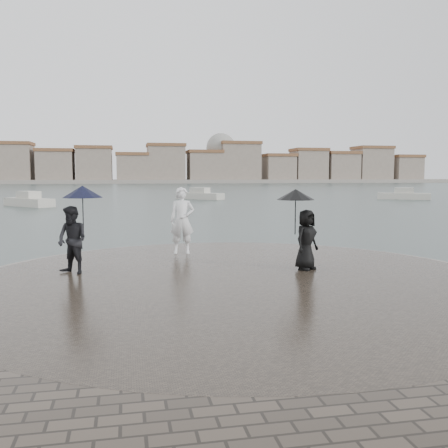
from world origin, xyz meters
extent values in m
plane|color=#2B3835|center=(0.00, 0.00, 0.00)|extent=(400.00, 400.00, 0.00)
cylinder|color=gray|center=(0.00, 3.50, 0.16)|extent=(12.50, 12.50, 0.32)
cylinder|color=#2D261E|center=(0.00, 3.50, 0.18)|extent=(11.90, 11.90, 0.36)
imported|color=white|center=(-0.75, 7.28, 1.33)|extent=(0.76, 0.56, 1.93)
imported|color=black|center=(-3.59, 4.78, 1.15)|extent=(0.97, 0.95, 1.57)
cylinder|color=black|center=(-3.34, 4.88, 1.71)|extent=(0.02, 0.02, 0.90)
cone|color=black|center=(-3.34, 4.88, 2.26)|extent=(0.95, 0.95, 0.28)
imported|color=black|center=(1.91, 4.20, 1.09)|extent=(0.85, 0.79, 1.46)
cylinder|color=black|center=(1.66, 4.30, 1.66)|extent=(0.02, 0.02, 0.90)
cone|color=black|center=(1.66, 4.30, 2.18)|extent=(0.92, 0.92, 0.26)
cube|color=gray|center=(0.00, 163.00, 0.60)|extent=(260.00, 20.00, 1.20)
cube|color=gray|center=(-37.00, 160.00, 6.00)|extent=(12.00, 10.00, 12.00)
cube|color=brown|center=(-37.00, 160.00, 12.50)|extent=(12.60, 10.60, 1.00)
cube|color=gray|center=(-24.00, 160.00, 5.00)|extent=(11.00, 10.00, 10.00)
cube|color=brown|center=(-24.00, 160.00, 10.50)|extent=(11.60, 10.60, 1.00)
cube|color=gray|center=(-12.00, 160.00, 5.50)|extent=(11.00, 10.00, 11.00)
cube|color=brown|center=(-12.00, 160.00, 11.50)|extent=(11.60, 10.60, 1.00)
cube|color=gray|center=(0.00, 160.00, 4.50)|extent=(10.00, 10.00, 9.00)
cube|color=brown|center=(0.00, 160.00, 9.50)|extent=(10.60, 10.60, 1.00)
cube|color=gray|center=(11.00, 160.00, 6.00)|extent=(12.00, 10.00, 12.00)
cube|color=brown|center=(11.00, 160.00, 12.50)|extent=(12.60, 10.60, 1.00)
cube|color=gray|center=(24.00, 160.00, 5.00)|extent=(11.00, 10.00, 10.00)
cube|color=brown|center=(24.00, 160.00, 10.50)|extent=(11.60, 10.60, 1.00)
cube|color=gray|center=(36.00, 160.00, 6.50)|extent=(13.00, 10.00, 13.00)
cube|color=brown|center=(36.00, 160.00, 13.50)|extent=(13.60, 10.60, 1.00)
cube|color=gray|center=(50.00, 160.00, 4.50)|extent=(10.00, 10.00, 9.00)
cube|color=brown|center=(50.00, 160.00, 9.50)|extent=(10.60, 10.60, 1.00)
cube|color=gray|center=(61.00, 160.00, 5.50)|extent=(11.00, 10.00, 11.00)
cube|color=brown|center=(61.00, 160.00, 11.50)|extent=(11.60, 10.60, 1.00)
cube|color=gray|center=(73.00, 160.00, 5.00)|extent=(11.00, 10.00, 10.00)
cube|color=brown|center=(73.00, 160.00, 10.50)|extent=(11.60, 10.60, 1.00)
cube|color=gray|center=(85.00, 160.00, 6.00)|extent=(12.00, 10.00, 12.00)
cube|color=brown|center=(85.00, 160.00, 12.50)|extent=(12.60, 10.60, 1.00)
cube|color=gray|center=(98.00, 160.00, 4.50)|extent=(10.00, 10.00, 9.00)
cube|color=brown|center=(98.00, 160.00, 9.50)|extent=(10.60, 10.60, 1.00)
sphere|color=gray|center=(30.00, 162.00, 12.00)|extent=(10.00, 10.00, 10.00)
cube|color=beige|center=(27.73, 42.89, 0.25)|extent=(5.54, 4.20, 0.90)
cube|color=beige|center=(27.73, 42.89, 0.85)|extent=(2.33, 2.06, 0.90)
cube|color=beige|center=(-10.45, 37.73, 0.25)|extent=(4.78, 5.23, 0.90)
cube|color=beige|center=(-10.45, 37.73, 0.85)|extent=(2.21, 2.30, 0.90)
cube|color=beige|center=(5.72, 47.43, 0.25)|extent=(5.06, 4.98, 0.90)
cube|color=beige|center=(5.72, 47.43, 0.85)|extent=(2.27, 2.26, 0.90)
camera|label=1|loc=(-2.36, -7.12, 2.64)|focal=40.00mm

